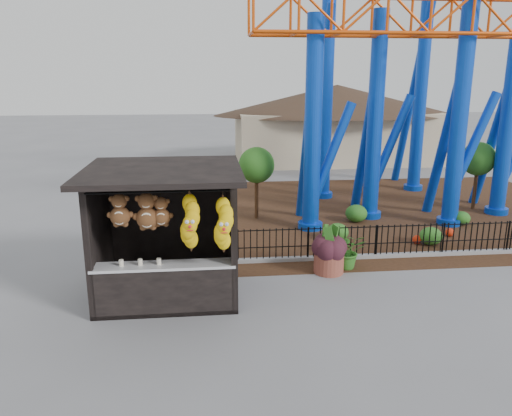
{
  "coord_description": "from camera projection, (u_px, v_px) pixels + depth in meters",
  "views": [
    {
      "loc": [
        -2.05,
        -10.15,
        5.11
      ],
      "look_at": [
        -0.84,
        1.5,
        2.0
      ],
      "focal_mm": 35.0,
      "sensor_mm": 36.0,
      "label": 1
    }
  ],
  "objects": [
    {
      "name": "roller_coaster",
      "position": [
        400.0,
        38.0,
        18.04
      ],
      "size": [
        11.0,
        6.37,
        10.82
      ],
      "color": "#0B3DC1",
      "rests_on": "ground"
    },
    {
      "name": "terracotta_planter",
      "position": [
        329.0,
        262.0,
        13.32
      ],
      "size": [
        0.85,
        0.85,
        0.59
      ],
      "primitive_type": "cylinder",
      "rotation": [
        0.0,
        0.0,
        -0.06
      ],
      "color": "brown",
      "rests_on": "ground"
    },
    {
      "name": "potted_plant",
      "position": [
        348.0,
        251.0,
        13.58
      ],
      "size": [
        1.03,
        0.93,
        1.01
      ],
      "primitive_type": "imported",
      "rotation": [
        0.0,
        0.0,
        -0.17
      ],
      "color": "#195117",
      "rests_on": "ground"
    },
    {
      "name": "pavilion",
      "position": [
        336.0,
        111.0,
        30.32
      ],
      "size": [
        15.0,
        15.0,
        4.8
      ],
      "color": "#BFAD8C",
      "rests_on": "ground"
    },
    {
      "name": "planter_foliage",
      "position": [
        330.0,
        240.0,
        13.16
      ],
      "size": [
        0.7,
        0.7,
        0.64
      ],
      "primitive_type": "ellipsoid",
      "color": "#33141D",
      "rests_on": "terracotta_planter"
    },
    {
      "name": "picket_fence",
      "position": [
        446.0,
        239.0,
        14.52
      ],
      "size": [
        12.2,
        0.06,
        1.0
      ],
      "primitive_type": null,
      "color": "black",
      "rests_on": "ground"
    },
    {
      "name": "curb",
      "position": [
        416.0,
        255.0,
        14.54
      ],
      "size": [
        18.0,
        0.18,
        0.12
      ],
      "primitive_type": "cube",
      "color": "gray",
      "rests_on": "ground"
    },
    {
      "name": "landscaping",
      "position": [
        412.0,
        224.0,
        16.78
      ],
      "size": [
        8.94,
        3.43,
        0.62
      ],
      "color": "#275D1B",
      "rests_on": "mulch_bed"
    },
    {
      "name": "mulch_bed",
      "position": [
        363.0,
        212.0,
        19.36
      ],
      "size": [
        18.0,
        12.0,
        0.02
      ],
      "primitive_type": "cube",
      "color": "#331E11",
      "rests_on": "ground"
    },
    {
      "name": "ground",
      "position": [
        300.0,
        309.0,
        11.28
      ],
      "size": [
        120.0,
        120.0,
        0.0
      ],
      "primitive_type": "plane",
      "color": "slate",
      "rests_on": "ground"
    },
    {
      "name": "prize_booth",
      "position": [
        167.0,
        237.0,
        11.47
      ],
      "size": [
        3.5,
        3.4,
        3.12
      ],
      "color": "black",
      "rests_on": "ground"
    }
  ]
}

